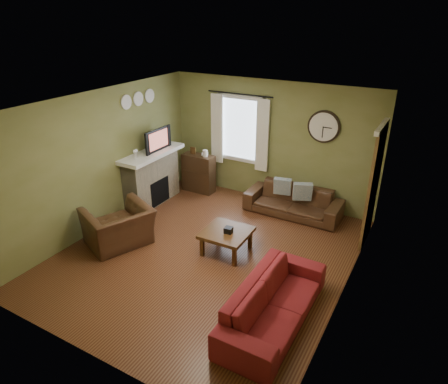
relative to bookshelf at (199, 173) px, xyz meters
The scene contains 31 objects.
floor 2.71m from the bookshelf, 54.21° to the right, with size 4.60×5.20×0.00m, color #59301B.
ceiling 3.44m from the bookshelf, 54.21° to the right, with size 4.60×5.20×0.00m, color white.
wall_left 2.45m from the bookshelf, 108.73° to the right, with size 0.00×5.20×2.60m, color olive.
wall_right 4.51m from the bookshelf, 29.32° to the right, with size 0.00×5.20×2.60m, color olive.
wall_back 1.84m from the bookshelf, 15.37° to the left, with size 4.60×0.00×2.60m, color olive.
wall_front 5.09m from the bookshelf, 71.84° to the right, with size 4.60×0.00×2.60m, color olive.
fireplace 1.16m from the bookshelf, 117.71° to the right, with size 0.40×1.40×1.10m, color tan.
firebox 1.09m from the bookshelf, 108.72° to the right, with size 0.04×0.60×0.55m, color black.
mantel 1.34m from the bookshelf, 116.37° to the right, with size 0.58×1.60×0.08m, color white.
tv 1.35m from the bookshelf, 119.17° to the right, with size 0.60×0.08×0.35m, color black.
tv_screen 1.37m from the bookshelf, 115.00° to the right, with size 0.02×0.62×0.36m, color #994C3F.
medallion_left 2.38m from the bookshelf, 117.58° to the right, with size 0.28×0.28×0.03m, color white.
medallion_mid 2.20m from the bookshelf, 125.05° to the right, with size 0.28×0.28×0.03m, color white.
medallion_right 2.06m from the bookshelf, 136.89° to the right, with size 0.28×0.28×0.03m, color white.
window_pane 1.43m from the bookshelf, 25.38° to the left, with size 1.00×0.02×1.30m, color silver, non-canonical shape.
curtain_rod 2.05m from the bookshelf, 19.73° to the left, with size 0.03×0.03×1.50m, color black.
curtain_left 1.10m from the bookshelf, 44.60° to the left, with size 0.28×0.04×1.55m, color white.
curtain_right 1.77m from the bookshelf, 12.36° to the left, with size 0.28×0.04×1.55m, color white.
wall_clock 3.02m from the bookshelf, ahead, with size 0.64×0.06×0.64m, color white, non-canonical shape.
door 3.90m from the bookshelf, ahead, with size 0.05×0.90×2.10m, color brown.
bookshelf is the anchor object (origin of this frame).
book 0.53m from the bookshelf, 59.11° to the left, with size 0.15×0.21×0.02m, color #472B13.
sofa_brown 2.31m from the bookshelf, ahead, with size 1.95×0.76×0.57m, color #3F2617.
pillow_left 2.05m from the bookshelf, ahead, with size 0.36×0.11×0.36m, color #8999A0.
pillow_right 2.50m from the bookshelf, ahead, with size 0.38×0.11×0.38m, color #8999A0.
sofa_red 4.46m from the bookshelf, 44.29° to the right, with size 2.08×0.81×0.61m, color maroon.
armchair 2.66m from the bookshelf, 89.78° to the right, with size 1.09×0.95×0.71m, color #3F2617.
coffee_table 2.67m from the bookshelf, 46.97° to the right, with size 0.77×0.77×0.41m, color #472B13, non-canonical shape.
tissue_box 2.71m from the bookshelf, 46.58° to the right, with size 0.13×0.13×0.10m, color black.
wine_glass_a 1.80m from the bookshelf, 107.68° to the right, with size 0.06×0.06×0.19m, color white, non-canonical shape.
wine_glass_b 1.77m from the bookshelf, 108.19° to the right, with size 0.07×0.07×0.19m, color white, non-canonical shape.
Camera 1 is at (3.11, -4.95, 3.89)m, focal length 32.00 mm.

